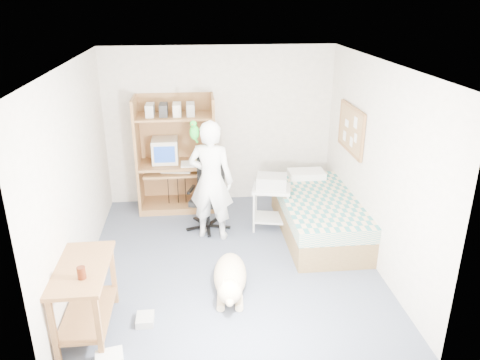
{
  "coord_description": "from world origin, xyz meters",
  "views": [
    {
      "loc": [
        -0.42,
        -5.23,
        3.21
      ],
      "look_at": [
        0.14,
        0.16,
        1.05
      ],
      "focal_mm": 35.0,
      "sensor_mm": 36.0,
      "label": 1
    }
  ],
  "objects_px": {
    "bed": "(318,215)",
    "dog": "(230,278)",
    "office_chair": "(209,204)",
    "person": "(211,181)",
    "side_desk": "(85,289)",
    "computer_hutch": "(176,158)",
    "printer_cart": "(271,201)"
  },
  "relations": [
    {
      "from": "person",
      "to": "bed",
      "type": "bearing_deg",
      "value": -165.17
    },
    {
      "from": "computer_hutch",
      "to": "printer_cart",
      "type": "xyz_separation_m",
      "value": [
        1.36,
        -0.89,
        -0.4
      ]
    },
    {
      "from": "computer_hutch",
      "to": "office_chair",
      "type": "distance_m",
      "value": 0.99
    },
    {
      "from": "side_desk",
      "to": "office_chair",
      "type": "bearing_deg",
      "value": 59.06
    },
    {
      "from": "bed",
      "to": "side_desk",
      "type": "bearing_deg",
      "value": -147.5
    },
    {
      "from": "person",
      "to": "side_desk",
      "type": "bearing_deg",
      "value": 71.85
    },
    {
      "from": "bed",
      "to": "side_desk",
      "type": "xyz_separation_m",
      "value": [
        -2.85,
        -1.82,
        0.21
      ]
    },
    {
      "from": "computer_hutch",
      "to": "bed",
      "type": "height_order",
      "value": "computer_hutch"
    },
    {
      "from": "side_desk",
      "to": "office_chair",
      "type": "height_order",
      "value": "office_chair"
    },
    {
      "from": "office_chair",
      "to": "dog",
      "type": "distance_m",
      "value": 1.7
    },
    {
      "from": "bed",
      "to": "dog",
      "type": "relative_size",
      "value": 1.71
    },
    {
      "from": "bed",
      "to": "person",
      "type": "height_order",
      "value": "person"
    },
    {
      "from": "person",
      "to": "computer_hutch",
      "type": "bearing_deg",
      "value": -47.57
    },
    {
      "from": "computer_hutch",
      "to": "side_desk",
      "type": "height_order",
      "value": "computer_hutch"
    },
    {
      "from": "dog",
      "to": "bed",
      "type": "bearing_deg",
      "value": 48.92
    },
    {
      "from": "office_chair",
      "to": "computer_hutch",
      "type": "bearing_deg",
      "value": 138.82
    },
    {
      "from": "computer_hutch",
      "to": "bed",
      "type": "relative_size",
      "value": 0.89
    },
    {
      "from": "bed",
      "to": "person",
      "type": "bearing_deg",
      "value": 177.47
    },
    {
      "from": "computer_hutch",
      "to": "bed",
      "type": "distance_m",
      "value": 2.35
    },
    {
      "from": "person",
      "to": "printer_cart",
      "type": "distance_m",
      "value": 0.98
    },
    {
      "from": "computer_hutch",
      "to": "person",
      "type": "distance_m",
      "value": 1.17
    },
    {
      "from": "person",
      "to": "printer_cart",
      "type": "height_order",
      "value": "person"
    },
    {
      "from": "side_desk",
      "to": "dog",
      "type": "relative_size",
      "value": 0.84
    },
    {
      "from": "bed",
      "to": "printer_cart",
      "type": "distance_m",
      "value": 0.69
    },
    {
      "from": "side_desk",
      "to": "person",
      "type": "distance_m",
      "value": 2.34
    },
    {
      "from": "bed",
      "to": "printer_cart",
      "type": "relative_size",
      "value": 3.15
    },
    {
      "from": "bed",
      "to": "office_chair",
      "type": "bearing_deg",
      "value": 166.5
    },
    {
      "from": "office_chair",
      "to": "person",
      "type": "height_order",
      "value": "person"
    },
    {
      "from": "computer_hutch",
      "to": "printer_cart",
      "type": "height_order",
      "value": "computer_hutch"
    },
    {
      "from": "computer_hutch",
      "to": "office_chair",
      "type": "relative_size",
      "value": 1.77
    },
    {
      "from": "office_chair",
      "to": "printer_cart",
      "type": "distance_m",
      "value": 0.91
    },
    {
      "from": "printer_cart",
      "to": "side_desk",
      "type": "bearing_deg",
      "value": -124.83
    }
  ]
}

